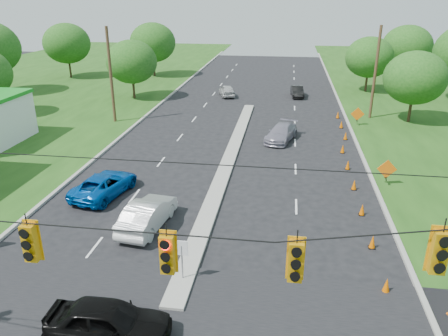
# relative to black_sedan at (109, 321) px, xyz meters

# --- Properties ---
(curb_left) EXTENTS (0.25, 110.00, 0.16)m
(curb_left) POSITION_rel_black_sedan_xyz_m (-8.26, 27.73, -0.78)
(curb_left) COLOR gray
(curb_left) RESTS_ON ground
(curb_right) EXTENTS (0.25, 110.00, 0.16)m
(curb_right) POSITION_rel_black_sedan_xyz_m (11.94, 27.73, -0.78)
(curb_right) COLOR gray
(curb_right) RESTS_ON ground
(median) EXTENTS (1.00, 34.00, 0.18)m
(median) POSITION_rel_black_sedan_xyz_m (1.84, 18.73, -0.78)
(median) COLOR gray
(median) RESTS_ON ground
(median_sign) EXTENTS (0.55, 0.06, 2.05)m
(median_sign) POSITION_rel_black_sedan_xyz_m (1.84, 3.73, 0.69)
(median_sign) COLOR gray
(median_sign) RESTS_ON ground
(signal_span) EXTENTS (25.60, 0.32, 9.00)m
(signal_span) POSITION_rel_black_sedan_xyz_m (1.79, -3.27, 4.20)
(signal_span) COLOR #422D1C
(signal_span) RESTS_ON ground
(utility_pole_far_left) EXTENTS (0.28, 0.28, 9.00)m
(utility_pole_far_left) POSITION_rel_black_sedan_xyz_m (-10.66, 27.73, 3.72)
(utility_pole_far_left) COLOR #422D1C
(utility_pole_far_left) RESTS_ON ground
(utility_pole_far_right) EXTENTS (0.28, 0.28, 9.00)m
(utility_pole_far_right) POSITION_rel_black_sedan_xyz_m (14.34, 32.73, 3.72)
(utility_pole_far_right) COLOR #422D1C
(utility_pole_far_right) RESTS_ON ground
(cone_1) EXTENTS (0.32, 0.32, 0.70)m
(cone_1) POSITION_rel_black_sedan_xyz_m (10.53, 4.23, -0.43)
(cone_1) COLOR #DC5D00
(cone_1) RESTS_ON ground
(cone_2) EXTENTS (0.32, 0.32, 0.70)m
(cone_2) POSITION_rel_black_sedan_xyz_m (10.53, 7.73, -0.43)
(cone_2) COLOR #DC5D00
(cone_2) RESTS_ON ground
(cone_3) EXTENTS (0.32, 0.32, 0.70)m
(cone_3) POSITION_rel_black_sedan_xyz_m (10.53, 11.23, -0.43)
(cone_3) COLOR #DC5D00
(cone_3) RESTS_ON ground
(cone_4) EXTENTS (0.32, 0.32, 0.70)m
(cone_4) POSITION_rel_black_sedan_xyz_m (10.53, 14.73, -0.43)
(cone_4) COLOR #DC5D00
(cone_4) RESTS_ON ground
(cone_5) EXTENTS (0.32, 0.32, 0.70)m
(cone_5) POSITION_rel_black_sedan_xyz_m (10.53, 18.23, -0.43)
(cone_5) COLOR #DC5D00
(cone_5) RESTS_ON ground
(cone_6) EXTENTS (0.32, 0.32, 0.70)m
(cone_6) POSITION_rel_black_sedan_xyz_m (10.53, 21.73, -0.43)
(cone_6) COLOR #DC5D00
(cone_6) RESTS_ON ground
(cone_7) EXTENTS (0.32, 0.32, 0.70)m
(cone_7) POSITION_rel_black_sedan_xyz_m (11.13, 25.23, -0.43)
(cone_7) COLOR #DC5D00
(cone_7) RESTS_ON ground
(cone_8) EXTENTS (0.32, 0.32, 0.70)m
(cone_8) POSITION_rel_black_sedan_xyz_m (11.13, 28.73, -0.43)
(cone_8) COLOR #DC5D00
(cone_8) RESTS_ON ground
(cone_9) EXTENTS (0.32, 0.32, 0.70)m
(cone_9) POSITION_rel_black_sedan_xyz_m (11.13, 32.23, -0.43)
(cone_9) COLOR #DC5D00
(cone_9) RESTS_ON ground
(work_sign_1) EXTENTS (1.27, 0.58, 1.37)m
(work_sign_1) POSITION_rel_black_sedan_xyz_m (12.64, 15.73, 0.32)
(work_sign_1) COLOR black
(work_sign_1) RESTS_ON ground
(work_sign_2) EXTENTS (1.27, 0.58, 1.37)m
(work_sign_2) POSITION_rel_black_sedan_xyz_m (12.64, 29.73, 0.32)
(work_sign_2) COLOR black
(work_sign_2) RESTS_ON ground
(tree_4) EXTENTS (6.72, 6.72, 7.84)m
(tree_4) POSITION_rel_black_sedan_xyz_m (-26.16, 49.73, 4.18)
(tree_4) COLOR black
(tree_4) RESTS_ON ground
(tree_5) EXTENTS (5.88, 5.88, 6.86)m
(tree_5) POSITION_rel_black_sedan_xyz_m (-12.16, 37.73, 3.56)
(tree_5) COLOR black
(tree_5) RESTS_ON ground
(tree_6) EXTENTS (6.72, 6.72, 7.84)m
(tree_6) POSITION_rel_black_sedan_xyz_m (-14.16, 52.73, 4.18)
(tree_6) COLOR black
(tree_6) RESTS_ON ground
(tree_9) EXTENTS (5.88, 5.88, 6.86)m
(tree_9) POSITION_rel_black_sedan_xyz_m (17.84, 31.73, 3.56)
(tree_9) COLOR black
(tree_9) RESTS_ON ground
(tree_11) EXTENTS (6.72, 6.72, 7.84)m
(tree_11) POSITION_rel_black_sedan_xyz_m (21.84, 52.73, 4.18)
(tree_11) COLOR black
(tree_11) RESTS_ON ground
(tree_12) EXTENTS (5.88, 5.88, 6.86)m
(tree_12) POSITION_rel_black_sedan_xyz_m (15.84, 45.73, 3.56)
(tree_12) COLOR black
(tree_12) RESTS_ON ground
(black_sedan) EXTENTS (4.60, 1.94, 1.55)m
(black_sedan) POSITION_rel_black_sedan_xyz_m (0.00, 0.00, 0.00)
(black_sedan) COLOR black
(black_sedan) RESTS_ON ground
(white_sedan) EXTENTS (2.21, 4.91, 1.56)m
(white_sedan) POSITION_rel_black_sedan_xyz_m (-1.11, 8.14, 0.01)
(white_sedan) COLOR silver
(white_sedan) RESTS_ON ground
(blue_pickup) EXTENTS (3.29, 5.42, 1.41)m
(blue_pickup) POSITION_rel_black_sedan_xyz_m (-5.03, 11.68, -0.07)
(blue_pickup) COLOR #0047A0
(blue_pickup) RESTS_ON ground
(silver_car_far) EXTENTS (3.12, 5.04, 1.36)m
(silver_car_far) POSITION_rel_black_sedan_xyz_m (5.63, 24.18, -0.09)
(silver_car_far) COLOR gray
(silver_car_far) RESTS_ON ground
(silver_car_oncoming) EXTENTS (2.71, 4.32, 1.37)m
(silver_car_oncoming) POSITION_rel_black_sedan_xyz_m (-1.37, 40.65, -0.09)
(silver_car_oncoming) COLOR #AEAEAE
(silver_car_oncoming) RESTS_ON ground
(dark_car_receding) EXTENTS (1.71, 4.00, 1.28)m
(dark_car_receding) POSITION_rel_black_sedan_xyz_m (7.14, 41.55, -0.13)
(dark_car_receding) COLOR black
(dark_car_receding) RESTS_ON ground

